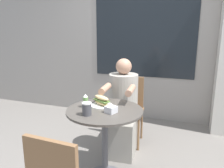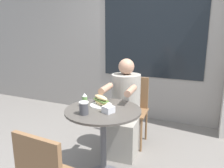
# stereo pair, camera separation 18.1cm
# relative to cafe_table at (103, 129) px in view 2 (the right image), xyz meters

# --- Properties ---
(storefront_wall) EXTENTS (8.00, 0.09, 2.80)m
(storefront_wall) POSITION_rel_cafe_table_xyz_m (-0.00, 1.80, 0.86)
(storefront_wall) COLOR gray
(storefront_wall) RESTS_ON ground_plane
(cafe_table) EXTENTS (0.72, 0.72, 0.74)m
(cafe_table) POSITION_rel_cafe_table_xyz_m (0.00, 0.00, 0.00)
(cafe_table) COLOR #47423D
(cafe_table) RESTS_ON ground_plane
(diner_chair) EXTENTS (0.41, 0.41, 0.87)m
(diner_chair) POSITION_rel_cafe_table_xyz_m (-0.00, 0.89, -0.02)
(diner_chair) COLOR brown
(diner_chair) RESTS_ON ground_plane
(seated_diner) EXTENTS (0.38, 0.62, 1.15)m
(seated_diner) POSITION_rel_cafe_table_xyz_m (0.01, 0.54, -0.04)
(seated_diner) COLOR gray
(seated_diner) RESTS_ON ground_plane
(sandwich_on_plate) EXTENTS (0.22, 0.22, 0.10)m
(sandwich_on_plate) POSITION_rel_cafe_table_xyz_m (-0.07, 0.09, 0.24)
(sandwich_on_plate) COLOR white
(sandwich_on_plate) RESTS_ON cafe_table
(drink_cup) EXTENTS (0.08, 0.08, 0.11)m
(drink_cup) POSITION_rel_cafe_table_xyz_m (-0.09, -0.19, 0.25)
(drink_cup) COLOR #424247
(drink_cup) RESTS_ON cafe_table
(napkin_box) EXTENTS (0.12, 0.12, 0.06)m
(napkin_box) POSITION_rel_cafe_table_xyz_m (0.08, -0.06, 0.23)
(napkin_box) COLOR silver
(napkin_box) RESTS_ON cafe_table
(condiment_bottle) EXTENTS (0.05, 0.05, 0.13)m
(condiment_bottle) POSITION_rel_cafe_table_xyz_m (-0.19, -0.01, 0.26)
(condiment_bottle) COLOR #66934C
(condiment_bottle) RESTS_ON cafe_table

